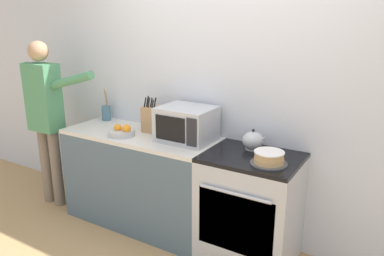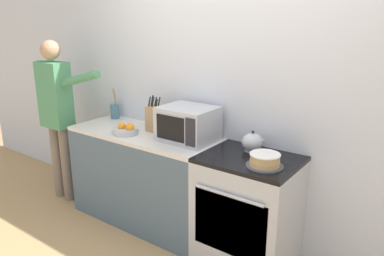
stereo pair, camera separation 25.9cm
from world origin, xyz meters
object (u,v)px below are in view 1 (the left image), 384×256
object	(u,v)px
tea_kettle	(253,141)
fruit_bowl	(122,132)
layer_cake	(269,158)
stove_range	(250,208)
microwave	(187,124)
knife_block	(152,119)
person_baker	(45,110)
utensil_crock	(106,112)

from	to	relation	value
tea_kettle	fruit_bowl	bearing A→B (deg)	-166.64
layer_cake	fruit_bowl	distance (m)	1.36
stove_range	microwave	world-z (taller)	microwave
tea_kettle	knife_block	distance (m)	0.99
stove_range	tea_kettle	world-z (taller)	tea_kettle
knife_block	person_baker	xyz separation A→B (m)	(-1.10, -0.31, 0.01)
person_baker	knife_block	bearing A→B (deg)	12.47
layer_cake	person_baker	distance (m)	2.32
fruit_bowl	person_baker	size ratio (longest dim) A/B	0.14
layer_cake	knife_block	size ratio (longest dim) A/B	0.81
utensil_crock	microwave	world-z (taller)	utensil_crock
stove_range	layer_cake	bearing A→B (deg)	-30.08
layer_cake	person_baker	bearing A→B (deg)	-177.95
fruit_bowl	microwave	xyz separation A→B (m)	(0.57, 0.18, 0.11)
layer_cake	utensil_crock	world-z (taller)	utensil_crock
stove_range	tea_kettle	distance (m)	0.54
knife_block	stove_range	bearing A→B (deg)	-6.99
microwave	person_baker	xyz separation A→B (m)	(-1.52, -0.24, -0.02)
microwave	fruit_bowl	bearing A→B (deg)	-161.94
utensil_crock	microwave	distance (m)	1.07
stove_range	utensil_crock	distance (m)	1.78
tea_kettle	microwave	distance (m)	0.58
fruit_bowl	microwave	distance (m)	0.61
tea_kettle	microwave	bearing A→B (deg)	-171.48
layer_cake	knife_block	xyz separation A→B (m)	(-1.21, 0.22, 0.07)
knife_block	person_baker	distance (m)	1.14
utensil_crock	stove_range	bearing A→B (deg)	-6.78
stove_range	knife_block	size ratio (longest dim) A/B	2.71
layer_cake	microwave	xyz separation A→B (m)	(-0.80, 0.16, 0.10)
layer_cake	person_baker	world-z (taller)	person_baker
microwave	person_baker	bearing A→B (deg)	-170.98
knife_block	microwave	size ratio (longest dim) A/B	0.72
stove_range	microwave	xyz separation A→B (m)	(-0.63, 0.06, 0.59)
layer_cake	knife_block	world-z (taller)	knife_block
fruit_bowl	microwave	bearing A→B (deg)	18.06
stove_range	knife_block	xyz separation A→B (m)	(-1.05, 0.13, 0.57)
knife_block	microwave	xyz separation A→B (m)	(0.42, -0.07, 0.03)
layer_cake	microwave	distance (m)	0.82
stove_range	person_baker	bearing A→B (deg)	-175.25
fruit_bowl	person_baker	world-z (taller)	person_baker
stove_range	layer_cake	size ratio (longest dim) A/B	3.34
stove_range	knife_block	bearing A→B (deg)	173.01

